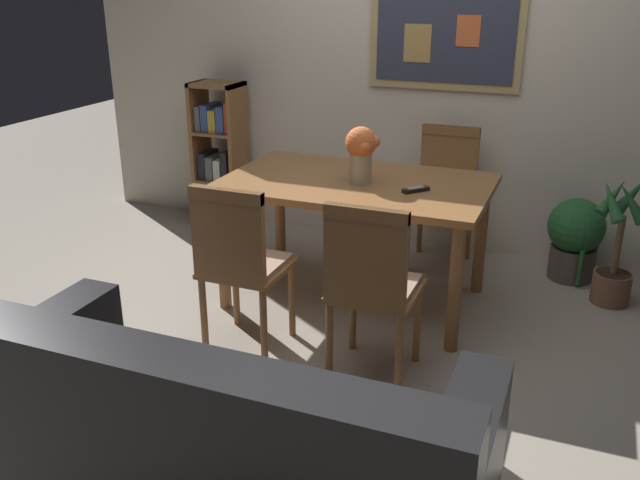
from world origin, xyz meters
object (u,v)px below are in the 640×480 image
(leather_couch, at_px, (217,453))
(bookshelf, at_px, (220,157))
(potted_palm, at_px, (618,249))
(dining_chair_near_left, at_px, (239,256))
(tv_remote, at_px, (416,190))
(dining_chair_far_right, at_px, (444,185))
(flower_vase, at_px, (361,150))
(dining_table, at_px, (356,196))
(dining_chair_near_right, at_px, (371,278))
(potted_ivy, at_px, (575,237))

(leather_couch, xyz_separation_m, bookshelf, (-1.56, 2.77, 0.23))
(bookshelf, relative_size, potted_palm, 1.38)
(dining_chair_near_left, relative_size, tv_remote, 6.20)
(bookshelf, distance_m, potted_palm, 2.86)
(dining_chair_far_right, bearing_deg, flower_vase, -110.72)
(bookshelf, bearing_deg, flower_vase, -31.98)
(dining_table, bearing_deg, dining_chair_near_right, -66.33)
(dining_table, bearing_deg, dining_chair_far_right, 66.28)
(flower_vase, bearing_deg, dining_chair_far_right, 69.28)
(dining_chair_near_right, xyz_separation_m, potted_palm, (1.08, 1.33, -0.19))
(dining_chair_near_right, distance_m, leather_couch, 1.13)
(dining_table, height_order, leather_couch, leather_couch)
(dining_chair_far_right, xyz_separation_m, flower_vase, (-0.31, -0.82, 0.39))
(flower_vase, bearing_deg, bookshelf, 148.02)
(bookshelf, distance_m, flower_vase, 1.73)
(dining_chair_far_right, distance_m, dining_chair_near_right, 1.60)
(dining_chair_near_left, xyz_separation_m, leather_couch, (0.50, -1.11, -0.22))
(leather_couch, height_order, flower_vase, flower_vase)
(flower_vase, bearing_deg, potted_palm, 21.42)
(bookshelf, xyz_separation_m, potted_palm, (2.83, -0.34, -0.20))
(dining_chair_far_right, height_order, flower_vase, flower_vase)
(dining_chair_near_right, xyz_separation_m, potted_ivy, (0.84, 1.62, -0.25))
(dining_chair_near_right, distance_m, bookshelf, 2.42)
(dining_chair_near_right, xyz_separation_m, leather_couch, (-0.19, -1.10, -0.22))
(dining_chair_far_right, xyz_separation_m, leather_couch, (-0.18, -2.70, -0.22))
(dining_chair_near_right, bearing_deg, tv_remote, 89.18)
(potted_ivy, distance_m, flower_vase, 1.57)
(dining_chair_near_right, distance_m, potted_ivy, 1.84)
(bookshelf, xyz_separation_m, flower_vase, (1.43, -0.89, 0.39))
(flower_vase, xyz_separation_m, tv_remote, (0.33, -0.05, -0.18))
(flower_vase, bearing_deg, potted_ivy, 35.84)
(dining_chair_near_right, distance_m, flower_vase, 0.93)
(leather_couch, relative_size, potted_palm, 2.25)
(flower_vase, bearing_deg, dining_chair_near_left, -115.74)
(flower_vase, bearing_deg, dining_table, 139.24)
(dining_table, bearing_deg, tv_remote, -12.63)
(bookshelf, bearing_deg, dining_chair_near_right, -43.75)
(dining_chair_far_right, xyz_separation_m, dining_chair_near_left, (-0.68, -1.59, 0.00))
(potted_palm, relative_size, tv_remote, 5.44)
(dining_table, relative_size, dining_chair_far_right, 1.65)
(bookshelf, bearing_deg, leather_couch, -60.66)
(leather_couch, distance_m, bookshelf, 3.18)
(dining_chair_near_left, bearing_deg, potted_ivy, 46.38)
(flower_vase, bearing_deg, tv_remote, -8.72)
(dining_chair_near_left, relative_size, leather_couch, 0.51)
(tv_remote, bearing_deg, potted_ivy, 46.93)
(leather_couch, bearing_deg, dining_chair_near_left, 114.28)
(dining_chair_near_right, xyz_separation_m, tv_remote, (0.01, 0.73, 0.22))
(potted_palm, height_order, flower_vase, flower_vase)
(potted_ivy, xyz_separation_m, potted_palm, (0.24, -0.29, 0.06))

